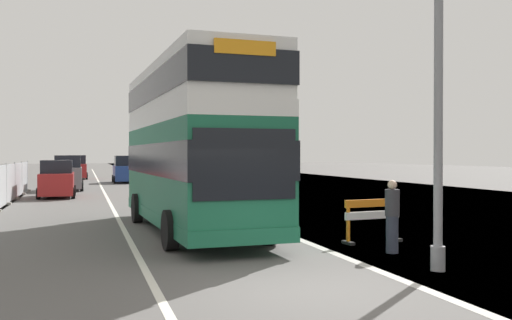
{
  "coord_description": "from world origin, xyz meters",
  "views": [
    {
      "loc": [
        -3.68,
        -9.35,
        2.36
      ],
      "look_at": [
        0.74,
        5.31,
        2.2
      ],
      "focal_mm": 40.11,
      "sensor_mm": 36.0,
      "label": 1
    }
  ],
  "objects_px": {
    "roadworks_barrier": "(372,215)",
    "car_receding_mid": "(68,174)",
    "car_oncoming_near": "(57,180)",
    "lamppost_foreground": "(439,42)",
    "car_far_side": "(77,168)",
    "pedestrian_at_kerb": "(392,216)",
    "double_decker_bus": "(192,144)",
    "car_receding_far": "(125,170)"
  },
  "relations": [
    {
      "from": "roadworks_barrier",
      "to": "car_receding_mid",
      "type": "xyz_separation_m",
      "value": [
        -8.35,
        25.3,
        0.33
      ]
    },
    {
      "from": "roadworks_barrier",
      "to": "car_receding_mid",
      "type": "height_order",
      "value": "car_receding_mid"
    },
    {
      "from": "car_far_side",
      "to": "pedestrian_at_kerb",
      "type": "xyz_separation_m",
      "value": [
        7.7,
        -44.46,
        -0.17
      ]
    },
    {
      "from": "car_oncoming_near",
      "to": "car_far_side",
      "type": "xyz_separation_m",
      "value": [
        0.75,
        23.7,
        0.09
      ]
    },
    {
      "from": "roadworks_barrier",
      "to": "car_oncoming_near",
      "type": "relative_size",
      "value": 0.45
    },
    {
      "from": "double_decker_bus",
      "to": "car_receding_mid",
      "type": "relative_size",
      "value": 2.65
    },
    {
      "from": "car_oncoming_near",
      "to": "car_far_side",
      "type": "height_order",
      "value": "car_far_side"
    },
    {
      "from": "double_decker_bus",
      "to": "car_receding_far",
      "type": "relative_size",
      "value": 2.44
    },
    {
      "from": "double_decker_bus",
      "to": "car_far_side",
      "type": "distance_m",
      "value": 39.56
    },
    {
      "from": "roadworks_barrier",
      "to": "car_oncoming_near",
      "type": "height_order",
      "value": "car_oncoming_near"
    },
    {
      "from": "car_oncoming_near",
      "to": "lamppost_foreground",
      "type": "bearing_deg",
      "value": -70.14
    },
    {
      "from": "roadworks_barrier",
      "to": "pedestrian_at_kerb",
      "type": "bearing_deg",
      "value": -101.65
    },
    {
      "from": "double_decker_bus",
      "to": "pedestrian_at_kerb",
      "type": "bearing_deg",
      "value": -52.87
    },
    {
      "from": "roadworks_barrier",
      "to": "car_oncoming_near",
      "type": "xyz_separation_m",
      "value": [
        -8.77,
        19.18,
        0.22
      ]
    },
    {
      "from": "pedestrian_at_kerb",
      "to": "car_receding_mid",
      "type": "bearing_deg",
      "value": 106.63
    },
    {
      "from": "car_oncoming_near",
      "to": "car_receding_mid",
      "type": "bearing_deg",
      "value": 86.09
    },
    {
      "from": "roadworks_barrier",
      "to": "pedestrian_at_kerb",
      "type": "height_order",
      "value": "pedestrian_at_kerb"
    },
    {
      "from": "car_receding_far",
      "to": "car_far_side",
      "type": "relative_size",
      "value": 0.99
    },
    {
      "from": "double_decker_bus",
      "to": "car_receding_mid",
      "type": "bearing_deg",
      "value": 100.81
    },
    {
      "from": "car_oncoming_near",
      "to": "car_receding_far",
      "type": "xyz_separation_m",
      "value": [
        4.68,
        15.42,
        0.08
      ]
    },
    {
      "from": "double_decker_bus",
      "to": "car_receding_far",
      "type": "height_order",
      "value": "double_decker_bus"
    },
    {
      "from": "car_far_side",
      "to": "pedestrian_at_kerb",
      "type": "distance_m",
      "value": 45.12
    },
    {
      "from": "car_receding_far",
      "to": "car_far_side",
      "type": "distance_m",
      "value": 9.17
    },
    {
      "from": "pedestrian_at_kerb",
      "to": "roadworks_barrier",
      "type": "bearing_deg",
      "value": 78.35
    },
    {
      "from": "double_decker_bus",
      "to": "pedestrian_at_kerb",
      "type": "relative_size",
      "value": 6.03
    },
    {
      "from": "lamppost_foreground",
      "to": "pedestrian_at_kerb",
      "type": "relative_size",
      "value": 5.59
    },
    {
      "from": "double_decker_bus",
      "to": "roadworks_barrier",
      "type": "height_order",
      "value": "double_decker_bus"
    },
    {
      "from": "car_receding_mid",
      "to": "pedestrian_at_kerb",
      "type": "height_order",
      "value": "car_receding_mid"
    },
    {
      "from": "roadworks_barrier",
      "to": "car_receding_mid",
      "type": "bearing_deg",
      "value": 108.27
    },
    {
      "from": "lamppost_foreground",
      "to": "car_receding_far",
      "type": "xyz_separation_m",
      "value": [
        -3.58,
        38.29,
        -3.58
      ]
    },
    {
      "from": "car_receding_far",
      "to": "roadworks_barrier",
      "type": "bearing_deg",
      "value": -83.25
    },
    {
      "from": "car_receding_mid",
      "to": "double_decker_bus",
      "type": "bearing_deg",
      "value": -79.19
    },
    {
      "from": "car_receding_far",
      "to": "car_oncoming_near",
      "type": "bearing_deg",
      "value": -106.88
    },
    {
      "from": "car_oncoming_near",
      "to": "pedestrian_at_kerb",
      "type": "height_order",
      "value": "car_oncoming_near"
    },
    {
      "from": "car_receding_mid",
      "to": "pedestrian_at_kerb",
      "type": "distance_m",
      "value": 28.05
    },
    {
      "from": "lamppost_foreground",
      "to": "car_receding_far",
      "type": "relative_size",
      "value": 2.27
    },
    {
      "from": "car_receding_far",
      "to": "pedestrian_at_kerb",
      "type": "distance_m",
      "value": 36.37
    },
    {
      "from": "car_oncoming_near",
      "to": "car_far_side",
      "type": "bearing_deg",
      "value": 88.19
    },
    {
      "from": "double_decker_bus",
      "to": "lamppost_foreground",
      "type": "distance_m",
      "value": 8.34
    },
    {
      "from": "lamppost_foreground",
      "to": "car_oncoming_near",
      "type": "relative_size",
      "value": 2.53
    },
    {
      "from": "lamppost_foreground",
      "to": "car_receding_mid",
      "type": "relative_size",
      "value": 2.46
    },
    {
      "from": "car_receding_mid",
      "to": "car_far_side",
      "type": "xyz_separation_m",
      "value": [
        0.33,
        17.58,
        -0.01
      ]
    }
  ]
}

